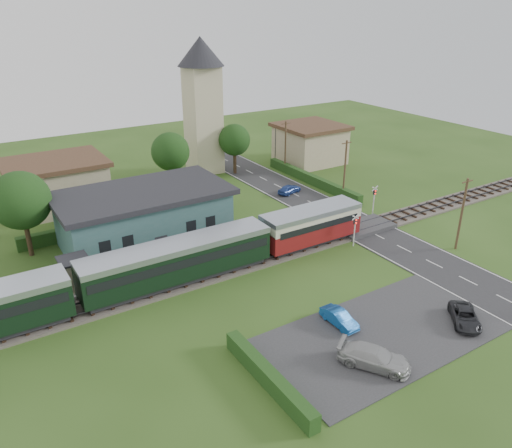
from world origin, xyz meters
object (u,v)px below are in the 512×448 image
station_building (144,216)px  equipment_hut (75,272)px  church_tower (202,96)px  train (141,270)px  house_east (310,143)px  house_west (57,184)px  pedestrian_near (226,239)px  car_park_dark (465,317)px  crossing_signal_far (374,196)px  car_park_blue (339,318)px  crossing_signal_near (355,226)px  car_on_road (289,189)px  pedestrian_far (88,276)px  car_park_silver (374,357)px

station_building → equipment_hut: bearing=-144.1°
station_building → church_tower: church_tower is taller
train → house_east: 40.28m
house_west → pedestrian_near: size_ratio=6.52×
car_park_dark → equipment_hut: bearing=179.9°
house_east → crossing_signal_far: 20.64m
station_building → car_park_blue: station_building is taller
train → crossing_signal_near: train is taller
car_on_road → pedestrian_near: size_ratio=1.97×
car_park_blue → car_park_dark: (7.79, -4.68, -0.00)m
house_west → car_park_dark: house_west is taller
station_building → house_west: house_west is taller
equipment_hut → pedestrian_far: size_ratio=1.52×
car_park_silver → train: bearing=86.6°
station_building → train: size_ratio=0.37×
car_on_road → house_east: bearing=-62.7°
equipment_hut → car_park_blue: bearing=-45.0°
church_tower → car_park_blue: size_ratio=5.47×
equipment_hut → car_park_silver: bearing=-54.9°
equipment_hut → car_park_silver: 23.65m
car_park_blue → car_park_dark: bearing=-31.8°
car_on_road → church_tower: bearing=4.1°
church_tower → house_east: church_tower is taller
house_west → car_park_blue: bearing=-71.2°
house_east → pedestrian_far: (-37.09, -19.03, -1.51)m
equipment_hut → car_park_blue: equipment_hut is taller
house_west → car_park_dark: bearing=-63.5°
train → crossing_signal_near: (20.13, -2.41, -0.04)m
crossing_signal_near → car_park_blue: 13.37m
church_tower → car_on_road: church_tower is taller
equipment_hut → train: 5.35m
house_east → crossing_signal_far: size_ratio=2.69×
train → car_park_blue: train is taller
church_tower → crossing_signal_far: size_ratio=5.37×
crossing_signal_near → car_park_silver: crossing_signal_near is taller
house_west → car_on_road: size_ratio=3.31×
crossing_signal_far → house_east: bearing=71.9°
house_east → train: bearing=-146.9°
equipment_hut → church_tower: church_tower is taller
car_park_blue → car_park_dark: car_park_blue is taller
car_on_road → pedestrian_far: pedestrian_far is taller
house_east → car_park_silver: 45.32m
house_west → crossing_signal_near: size_ratio=3.30×
church_tower → car_park_blue: 39.59m
house_east → crossing_signal_near: house_east is taller
car_park_dark → pedestrian_far: (-21.59, 19.15, 0.68)m
crossing_signal_far → pedestrian_near: size_ratio=1.98×
station_building → crossing_signal_near: station_building is taller
crossing_signal_near → church_tower: bearing=92.8°
crossing_signal_far → crossing_signal_near: bearing=-146.3°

